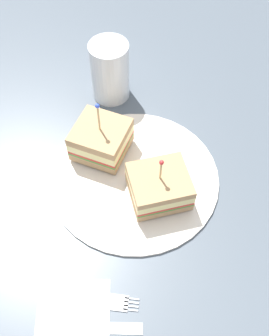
# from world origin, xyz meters

# --- Properties ---
(ground_plane) EXTENTS (1.20, 1.20, 0.02)m
(ground_plane) POSITION_xyz_m (0.00, 0.00, -0.01)
(ground_plane) COLOR #4C5660
(plate) EXTENTS (0.27, 0.27, 0.01)m
(plate) POSITION_xyz_m (0.00, 0.00, 0.00)
(plate) COLOR silver
(plate) RESTS_ON ground_plane
(sandwich_half_front) EXTENTS (0.11, 0.11, 0.09)m
(sandwich_half_front) POSITION_xyz_m (-0.01, 0.05, 0.03)
(sandwich_half_front) COLOR tan
(sandwich_half_front) RESTS_ON plate
(sandwich_half_back) EXTENTS (0.11, 0.11, 0.11)m
(sandwich_half_back) POSITION_xyz_m (0.01, -0.07, 0.04)
(sandwich_half_back) COLOR tan
(sandwich_half_back) RESTS_ON plate
(drink_glass) EXTENTS (0.07, 0.07, 0.11)m
(drink_glass) POSITION_xyz_m (-0.08, -0.18, 0.05)
(drink_glass) COLOR gold
(drink_glass) RESTS_ON ground_plane
(napkin) EXTENTS (0.13, 0.13, 0.00)m
(napkin) POSITION_xyz_m (0.20, 0.12, 0.00)
(napkin) COLOR white
(napkin) RESTS_ON ground_plane
(fork) EXTENTS (0.09, 0.09, 0.00)m
(fork) POSITION_xyz_m (0.15, 0.13, 0.00)
(fork) COLOR silver
(fork) RESTS_ON ground_plane
(knife) EXTENTS (0.11, 0.09, 0.00)m
(knife) POSITION_xyz_m (0.18, 0.15, 0.00)
(knife) COLOR silver
(knife) RESTS_ON ground_plane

